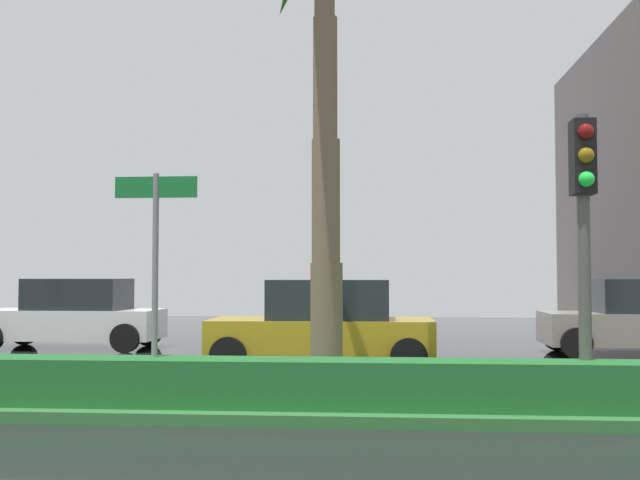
{
  "coord_description": "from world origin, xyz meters",
  "views": [
    {
      "loc": [
        3.49,
        -3.02,
        1.82
      ],
      "look_at": [
        2.36,
        11.06,
        2.46
      ],
      "focal_mm": 42.78,
      "sensor_mm": 36.0,
      "label": 1
    }
  ],
  "objects_px": {
    "street_name_sign": "(155,255)",
    "car_in_traffic_second": "(74,315)",
    "traffic_signal_median_right": "(584,205)",
    "car_in_traffic_third": "(324,326)"
  },
  "relations": [
    {
      "from": "street_name_sign",
      "to": "car_in_traffic_second",
      "type": "relative_size",
      "value": 0.7
    },
    {
      "from": "traffic_signal_median_right",
      "to": "car_in_traffic_second",
      "type": "distance_m",
      "value": 13.31
    },
    {
      "from": "car_in_traffic_third",
      "to": "traffic_signal_median_right",
      "type": "bearing_deg",
      "value": 126.62
    },
    {
      "from": "car_in_traffic_second",
      "to": "car_in_traffic_third",
      "type": "relative_size",
      "value": 1.0
    },
    {
      "from": "street_name_sign",
      "to": "car_in_traffic_third",
      "type": "bearing_deg",
      "value": 69.79
    },
    {
      "from": "car_in_traffic_third",
      "to": "car_in_traffic_second",
      "type": "bearing_deg",
      "value": -28.53
    },
    {
      "from": "car_in_traffic_second",
      "to": "traffic_signal_median_right",
      "type": "bearing_deg",
      "value": 140.15
    },
    {
      "from": "street_name_sign",
      "to": "car_in_traffic_third",
      "type": "xyz_separation_m",
      "value": [
        1.84,
        5.01,
        -1.25
      ]
    },
    {
      "from": "traffic_signal_median_right",
      "to": "car_in_traffic_third",
      "type": "distance_m",
      "value": 6.44
    },
    {
      "from": "street_name_sign",
      "to": "car_in_traffic_second",
      "type": "distance_m",
      "value": 9.76
    }
  ]
}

